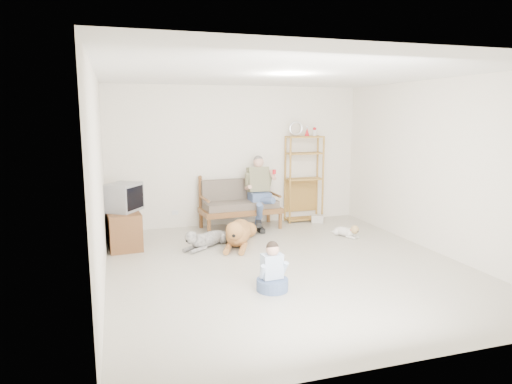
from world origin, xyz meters
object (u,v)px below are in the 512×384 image
object	(u,v)px
etagere	(304,178)
golden_retriever	(238,232)
tv_stand	(123,229)
loveseat	(239,203)

from	to	relation	value
etagere	golden_retriever	xyz separation A→B (m)	(-1.72, -1.27, -0.69)
etagere	golden_retriever	world-z (taller)	etagere
tv_stand	golden_retriever	xyz separation A→B (m)	(1.84, -0.43, -0.10)
loveseat	etagere	world-z (taller)	etagere
loveseat	etagere	distance (m)	1.46
etagere	tv_stand	size ratio (longest dim) A/B	2.16
tv_stand	golden_retriever	bearing A→B (deg)	-18.05
loveseat	tv_stand	size ratio (longest dim) A/B	1.64
etagere	golden_retriever	distance (m)	2.25
etagere	tv_stand	world-z (taller)	etagere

